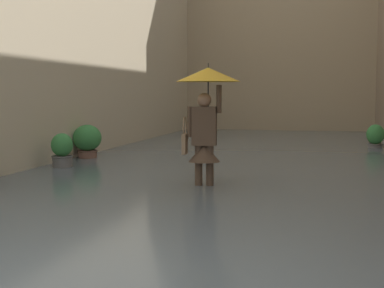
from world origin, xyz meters
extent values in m
plane|color=slate|center=(0.00, -9.34, 0.00)|extent=(60.00, 60.00, 0.00)
cube|color=#515B60|center=(0.00, -9.34, 0.09)|extent=(8.20, 24.68, 0.17)
cube|color=black|center=(0.11, -4.94, 0.05)|extent=(0.13, 0.25, 0.10)
cylinder|color=#4C3828|center=(0.11, -4.94, 0.46)|extent=(0.13, 0.13, 0.71)
cube|color=black|center=(-0.07, -4.96, 0.05)|extent=(0.13, 0.25, 0.10)
cylinder|color=#4C3828|center=(-0.07, -4.96, 0.46)|extent=(0.13, 0.13, 0.71)
cube|color=#4C3828|center=(0.02, -4.95, 1.12)|extent=(0.40, 0.25, 0.61)
cone|color=#4C3828|center=(0.02, -4.95, 0.69)|extent=(0.54, 0.54, 0.28)
sphere|color=#8C664C|center=(0.02, -4.95, 1.53)|extent=(0.22, 0.22, 0.22)
cylinder|color=#4C3828|center=(-0.21, -4.97, 1.54)|extent=(0.09, 0.09, 0.44)
cylinder|color=#4C3828|center=(0.25, -4.92, 1.18)|extent=(0.09, 0.09, 0.48)
cylinder|color=black|center=(-0.04, -4.95, 1.67)|extent=(0.02, 0.02, 0.50)
cone|color=gold|center=(-0.04, -4.95, 1.92)|extent=(1.01, 1.01, 0.22)
cylinder|color=black|center=(-0.04, -4.95, 2.06)|extent=(0.01, 0.01, 0.08)
cube|color=#8C6B4C|center=(0.32, -4.90, 0.83)|extent=(0.09, 0.28, 0.32)
torus|color=#8C6B4C|center=(0.32, -4.90, 1.11)|extent=(0.05, 0.30, 0.30)
cylinder|color=brown|center=(3.42, -8.09, 0.16)|extent=(0.43, 0.43, 0.33)
torus|color=brown|center=(3.42, -8.09, 0.33)|extent=(0.46, 0.46, 0.04)
ellipsoid|color=#387F3D|center=(3.42, -8.09, 0.63)|extent=(0.65, 0.65, 0.60)
cylinder|color=#66605B|center=(3.23, -6.46, 0.19)|extent=(0.39, 0.39, 0.38)
torus|color=#56524E|center=(3.23, -6.46, 0.38)|extent=(0.43, 0.43, 0.04)
ellipsoid|color=#387F3D|center=(3.23, -6.46, 0.62)|extent=(0.43, 0.43, 0.46)
cylinder|color=#66605B|center=(-3.17, -12.09, 0.13)|extent=(0.38, 0.38, 0.26)
torus|color=#56524E|center=(-3.17, -12.09, 0.26)|extent=(0.41, 0.41, 0.04)
ellipsoid|color=#387F3D|center=(-3.17, -12.09, 0.53)|extent=(0.48, 0.48, 0.54)
camera|label=1|loc=(-1.83, 3.61, 1.62)|focal=52.06mm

